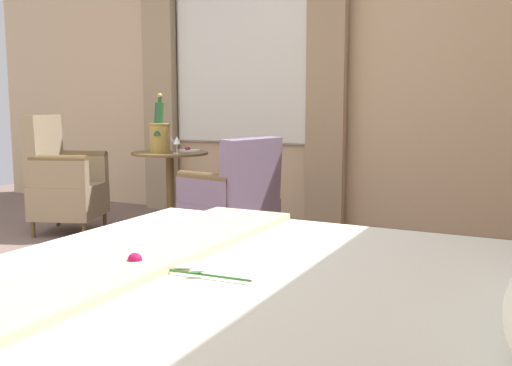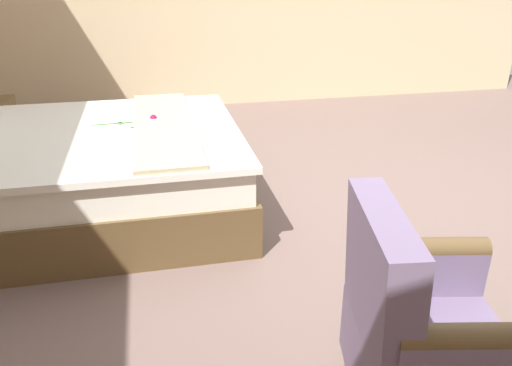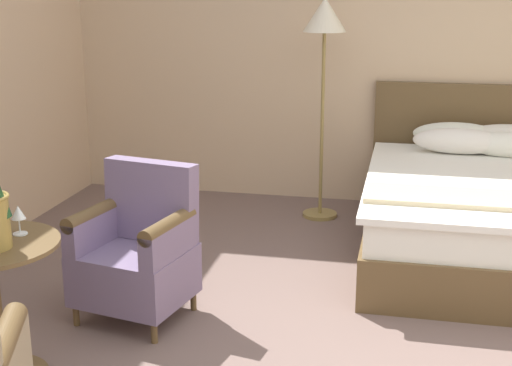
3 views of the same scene
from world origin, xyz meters
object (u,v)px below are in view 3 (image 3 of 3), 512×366
object	(u,v)px
bed	(489,209)
armchair_by_window	(138,251)
floor_lamp_brass	(324,34)
wine_glass_near_bucket	(18,214)

from	to	relation	value
bed	armchair_by_window	distance (m)	2.50
floor_lamp_brass	armchair_by_window	size ratio (longest dim) A/B	1.99
bed	floor_lamp_brass	world-z (taller)	floor_lamp_brass
bed	floor_lamp_brass	size ratio (longest dim) A/B	1.28
wine_glass_near_bucket	armchair_by_window	xyz separation A→B (m)	(0.30, 0.69, -0.42)
bed	wine_glass_near_bucket	bearing A→B (deg)	-137.48
floor_lamp_brass	wine_glass_near_bucket	bearing A→B (deg)	-111.75
wine_glass_near_bucket	armchair_by_window	size ratio (longest dim) A/B	0.16
floor_lamp_brass	bed	bearing A→B (deg)	-24.49
wine_glass_near_bucket	armchair_by_window	distance (m)	0.86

